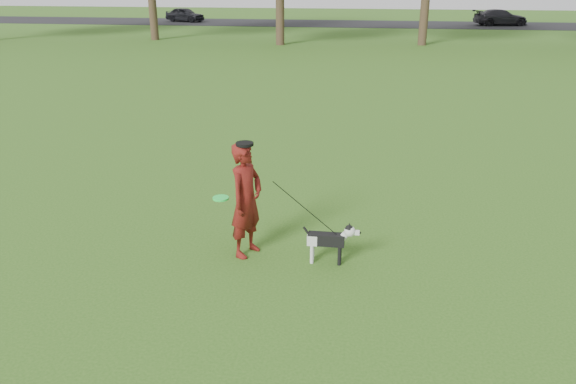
# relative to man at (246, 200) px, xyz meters

# --- Properties ---
(ground) EXTENTS (120.00, 120.00, 0.00)m
(ground) POSITION_rel_man_xyz_m (0.61, -0.26, -0.85)
(ground) COLOR #285116
(ground) RESTS_ON ground
(road) EXTENTS (120.00, 7.00, 0.02)m
(road) POSITION_rel_man_xyz_m (0.61, 39.74, -0.84)
(road) COLOR black
(road) RESTS_ON ground
(man) EXTENTS (0.62, 0.73, 1.69)m
(man) POSITION_rel_man_xyz_m (0.00, 0.00, 0.00)
(man) COLOR #550C0E
(man) RESTS_ON ground
(dog) EXTENTS (0.82, 0.16, 0.62)m
(dog) POSITION_rel_man_xyz_m (1.23, -0.12, -0.47)
(dog) COLOR black
(dog) RESTS_ON ground
(car_left) EXTENTS (3.58, 2.36, 1.13)m
(car_left) POSITION_rel_man_xyz_m (-13.61, 39.74, -0.26)
(car_left) COLOR black
(car_left) RESTS_ON road
(car_right) EXTENTS (4.35, 2.51, 1.19)m
(car_right) POSITION_rel_man_xyz_m (11.60, 39.74, -0.23)
(car_right) COLOR black
(car_right) RESTS_ON road
(man_held_items) EXTENTS (1.80, 0.35, 1.29)m
(man_held_items) POSITION_rel_man_xyz_m (0.80, -0.09, -0.01)
(man_held_items) COLOR #1EEF47
(man_held_items) RESTS_ON ground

